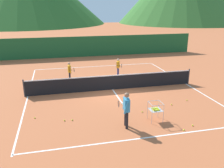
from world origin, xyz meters
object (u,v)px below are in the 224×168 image
at_px(tennis_ball_0, 187,100).
at_px(tennis_ball_1, 184,130).
at_px(tennis_ball_3, 171,104).
at_px(student_1, 118,66).
at_px(tennis_ball_5, 193,125).
at_px(instructor, 126,107).
at_px(student_0, 70,70).
at_px(tennis_net, 113,82).
at_px(tennis_ball_4, 72,120).
at_px(ball_cart, 155,109).
at_px(tennis_ball_2, 142,112).
at_px(tennis_ball_6, 35,118).
at_px(tennis_ball_7, 64,120).

distance_m(tennis_ball_0, tennis_ball_1, 3.61).
distance_m(tennis_ball_1, tennis_ball_3, 2.80).
bearing_deg(tennis_ball_1, student_1, 94.10).
bearing_deg(student_1, tennis_ball_5, -81.83).
distance_m(instructor, student_0, 7.64).
bearing_deg(tennis_net, tennis_ball_4, -127.03).
height_order(tennis_ball_0, tennis_ball_1, same).
bearing_deg(ball_cart, tennis_ball_2, 105.24).
bearing_deg(tennis_ball_5, tennis_ball_6, 160.78).
height_order(student_1, tennis_ball_1, student_1).
xyz_separation_m(tennis_net, tennis_ball_6, (-4.60, -3.15, -0.47)).
distance_m(tennis_net, tennis_ball_4, 4.77).
relative_size(student_1, tennis_ball_4, 19.80).
xyz_separation_m(instructor, tennis_ball_5, (2.95, -0.62, -0.94)).
height_order(instructor, tennis_ball_4, instructor).
xyz_separation_m(instructor, tennis_ball_1, (2.35, -0.91, -0.94)).
bearing_deg(student_0, tennis_ball_0, -40.01).
bearing_deg(tennis_net, tennis_ball_7, -130.67).
bearing_deg(tennis_ball_5, tennis_ball_7, 161.88).
relative_size(ball_cart, tennis_ball_5, 13.22).
bearing_deg(instructor, tennis_ball_7, 155.37).
height_order(tennis_ball_2, tennis_ball_4, same).
height_order(instructor, tennis_ball_3, instructor).
xyz_separation_m(tennis_net, tennis_ball_7, (-3.22, -3.75, -0.47)).
xyz_separation_m(student_1, tennis_ball_1, (0.63, -8.83, -0.78)).
distance_m(tennis_ball_0, tennis_ball_6, 8.28).
bearing_deg(tennis_ball_1, tennis_ball_7, 157.01).
distance_m(tennis_ball_0, tennis_ball_3, 1.20).
relative_size(instructor, tennis_ball_2, 23.94).
xyz_separation_m(tennis_net, student_1, (1.15, 2.96, 0.31)).
relative_size(tennis_ball_0, tennis_ball_7, 1.00).
height_order(tennis_ball_1, tennis_ball_7, same).
height_order(tennis_net, instructor, instructor).
bearing_deg(tennis_ball_0, instructor, -153.01).
distance_m(tennis_ball_1, tennis_ball_4, 5.08).
xyz_separation_m(student_1, tennis_ball_4, (-4.01, -6.76, -0.78)).
bearing_deg(tennis_net, tennis_ball_5, -66.95).
relative_size(tennis_ball_3, tennis_ball_4, 1.00).
distance_m(student_0, tennis_ball_2, 6.94).
bearing_deg(student_0, student_1, 8.37).
bearing_deg(tennis_ball_1, student_0, 117.49).
bearing_deg(tennis_net, tennis_ball_6, -145.60).
distance_m(student_0, tennis_ball_6, 5.99).
xyz_separation_m(tennis_ball_2, tennis_ball_7, (-3.88, -0.06, 0.00)).
bearing_deg(tennis_ball_4, student_1, 59.32).
bearing_deg(tennis_net, tennis_ball_2, -79.83).
bearing_deg(tennis_ball_6, tennis_ball_7, -23.52).
bearing_deg(student_1, tennis_ball_3, -77.23).
height_order(ball_cart, tennis_ball_6, ball_cart).
bearing_deg(tennis_ball_3, tennis_ball_4, -173.47).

